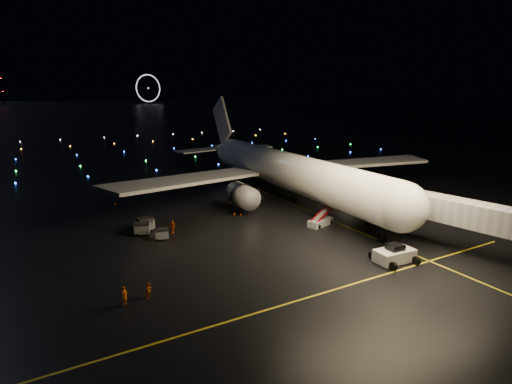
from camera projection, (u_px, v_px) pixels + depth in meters
ground at (71, 119)px, 303.83m from camera, size 2000.00×2000.00×0.00m
lane_centre at (304, 209)px, 68.20m from camera, size 0.25×80.00×0.02m
lane_cross at (314, 296)px, 38.97m from camera, size 60.00×0.25×0.02m
airliner at (276, 148)px, 74.90m from camera, size 67.23×64.08×18.47m
pushback_tug at (395, 253)px, 46.50m from camera, size 4.81×2.70×2.23m
belt_loader at (321, 215)px, 59.47m from camera, size 6.61×3.47×3.09m
crew_a at (124, 296)px, 37.03m from camera, size 0.83×0.80×1.92m
crew_b at (149, 290)px, 38.48m from camera, size 0.98×0.94×1.60m
crew_c at (173, 227)px, 56.18m from camera, size 0.84×1.20×1.89m
safety_cone_0 at (241, 214)px, 64.72m from camera, size 0.41×0.41×0.45m
safety_cone_1 at (231, 201)px, 72.16m from camera, size 0.62×0.62×0.56m
safety_cone_2 at (234, 213)px, 64.90m from camera, size 0.58×0.58×0.54m
safety_cone_3 at (115, 203)px, 71.15m from camera, size 0.45×0.45×0.49m
ferris_wheel at (148, 89)px, 733.82m from camera, size 49.33×16.80×52.00m
radio_mast at (2, 85)px, 640.22m from camera, size 1.80×1.80×64.00m
taxiway_lights at (123, 149)px, 139.52m from camera, size 164.00×92.00×0.36m
baggage_cart_0 at (146, 224)px, 57.46m from camera, size 2.39×1.85×1.85m
baggage_cart_1 at (147, 225)px, 57.56m from camera, size 1.94×1.50×1.51m
baggage_cart_2 at (162, 234)px, 53.88m from camera, size 1.97×1.56×1.50m
baggage_cart_3 at (142, 229)px, 55.67m from camera, size 2.36×1.99×1.71m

